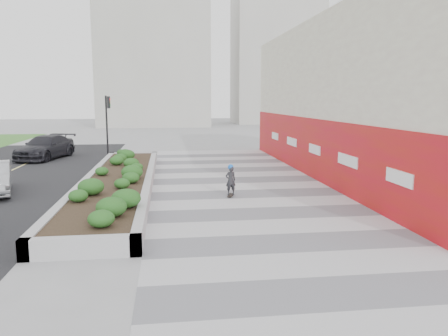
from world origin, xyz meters
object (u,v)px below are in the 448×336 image
(planter, at_px, (119,179))
(car_dark, at_px, (45,147))
(traffic_signal_near, at_px, (108,117))
(skateboarder, at_px, (231,180))

(planter, relative_size, car_dark, 3.36)
(planter, distance_m, car_dark, 12.19)
(planter, relative_size, traffic_signal_near, 4.29)
(planter, bearing_deg, traffic_signal_near, 99.35)
(car_dark, bearing_deg, traffic_signal_near, 12.09)
(planter, xyz_separation_m, traffic_signal_near, (-1.73, 10.50, 2.34))
(planter, relative_size, skateboarder, 13.42)
(car_dark, bearing_deg, planter, -46.68)
(planter, bearing_deg, skateboarder, -26.75)
(skateboarder, height_order, car_dark, car_dark)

